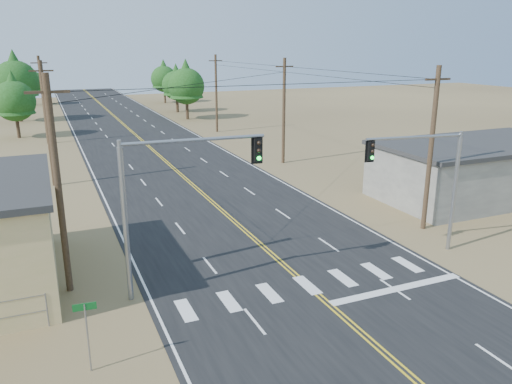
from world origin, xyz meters
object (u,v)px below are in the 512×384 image
building_right (478,171)px  street_sign (87,326)px  signal_mast_left (167,190)px  signal_mast_right (431,173)px

building_right → street_sign: bearing=-159.8°
signal_mast_left → street_sign: size_ratio=2.75×
signal_mast_left → signal_mast_right: bearing=-0.3°
building_right → signal_mast_right: 13.35m
signal_mast_right → street_sign: bearing=-159.7°
signal_mast_left → signal_mast_right: (14.01, -0.85, -0.44)m
signal_mast_left → signal_mast_right: signal_mast_left is taller
signal_mast_left → signal_mast_right: 14.04m
signal_mast_right → signal_mast_left: bearing=-174.9°
signal_mast_right → street_sign: signal_mast_right is taller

